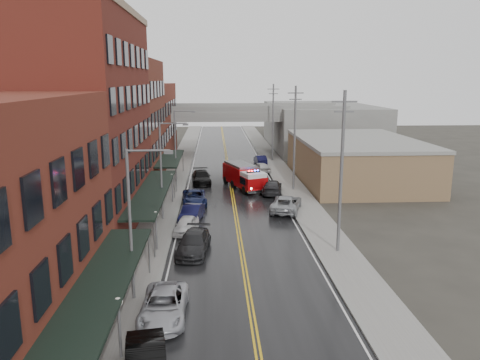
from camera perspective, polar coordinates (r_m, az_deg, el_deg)
name	(u,v)px	position (r m, az deg, el deg)	size (l,w,h in m)	color
road	(234,202)	(49.44, -0.78, -2.71)	(11.00, 160.00, 0.02)	black
sidewalk_left	(164,202)	(49.67, -9.23, -2.72)	(3.00, 160.00, 0.15)	slate
sidewalk_right	(302,201)	(50.24, 7.57, -2.49)	(3.00, 160.00, 0.15)	slate
curb_left	(180,202)	(49.52, -7.33, -2.71)	(0.30, 160.00, 0.15)	gray
curb_right	(287,201)	(49.96, 5.71, -2.53)	(0.30, 160.00, 0.15)	gray
brick_building_b	(81,124)	(42.44, -18.77, 6.51)	(9.00, 20.00, 18.00)	maroon
brick_building_c	(122,123)	(59.55, -14.23, 6.80)	(9.00, 15.00, 15.00)	#602A1C
brick_building_far	(143,122)	(76.86, -11.72, 6.95)	(9.00, 20.00, 12.00)	maroon
tan_building	(356,161)	(61.32, 13.93, 2.25)	(14.00, 22.00, 5.00)	#8A6A4A
right_far_block	(320,126)	(90.39, 9.68, 6.52)	(18.00, 30.00, 8.00)	slate
awning_0	(103,282)	(24.46, -16.31, -11.86)	(2.60, 16.00, 3.09)	black
awning_1	(153,191)	(42.24, -10.60, -1.35)	(2.60, 18.00, 3.09)	black
awning_2	(170,158)	(59.30, -8.47, 2.62)	(2.60, 13.00, 3.09)	black
globe_lamp_0	(119,314)	(22.76, -14.58, -15.54)	(0.44, 0.44, 3.12)	#59595B
globe_lamp_1	(156,222)	(35.58, -10.22, -5.05)	(0.44, 0.44, 3.12)	#59595B
globe_lamp_2	(172,182)	(49.06, -8.28, -0.19)	(0.44, 0.44, 3.12)	#59595B
street_lamp_0	(134,216)	(27.21, -12.78, -4.26)	(2.64, 0.22, 9.00)	#59595B
street_lamp_1	(164,165)	(42.65, -9.29, 1.84)	(2.64, 0.22, 9.00)	#59595B
street_lamp_2	(177,141)	(58.40, -7.66, 4.68)	(2.64, 0.22, 9.00)	#59595B
utility_pole_0	(341,170)	(34.59, 12.26, 1.19)	(1.80, 0.24, 12.00)	#59595B
utility_pole_1	(295,137)	(53.90, 6.68, 5.28)	(1.80, 0.24, 12.00)	#59595B
utility_pole_2	(273,121)	(73.58, 4.04, 7.18)	(1.80, 0.24, 12.00)	#59595B
overpass	(226,119)	(80.03, -1.76, 7.39)	(40.00, 10.00, 7.50)	slate
fire_truck	(244,176)	(55.12, 0.51, 0.50)	(5.09, 8.19, 2.85)	#990709
parked_car_left_2	(164,305)	(26.58, -9.26, -14.86)	(2.43, 5.27, 1.46)	#AFB1B8
parked_car_left_3	(194,243)	(35.33, -5.68, -7.66)	(2.18, 5.37, 1.56)	black
parked_car_left_4	(186,225)	(39.94, -6.58, -5.45)	(1.61, 4.00, 1.36)	silver
parked_car_left_5	(192,213)	(42.92, -5.92, -4.08)	(1.59, 4.56, 1.50)	black
parked_car_left_6	(194,197)	(48.70, -5.58, -2.13)	(2.41, 5.22, 1.45)	#111943
parked_car_left_7	(201,177)	(58.19, -4.74, 0.34)	(2.23, 5.50, 1.60)	black
parked_car_right_0	(286,203)	(46.13, 5.64, -2.86)	(2.62, 5.69, 1.58)	#999CA0
parked_car_right_1	(272,187)	(53.07, 3.93, -0.84)	(2.16, 5.31, 1.54)	#29292C
parked_car_right_2	(260,167)	(65.18, 2.50, 1.57)	(1.66, 4.12, 1.40)	silver
parked_car_right_3	(260,160)	(71.30, 2.49, 2.49)	(1.47, 4.22, 1.39)	black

